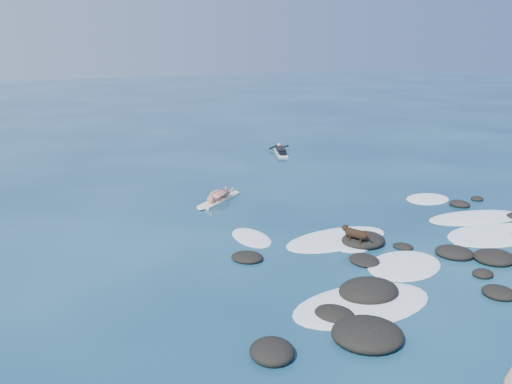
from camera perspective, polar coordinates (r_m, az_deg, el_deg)
ground at (r=17.79m, az=11.96°, el=-4.83°), size 160.00×160.00×0.00m
reef_rocks at (r=16.07m, az=18.45°, el=-7.10°), size 14.26×6.86×0.52m
breaking_foam at (r=18.29m, az=18.28°, el=-4.69°), size 11.93×8.17×0.12m
standing_surfer_rig at (r=21.54m, az=-3.73°, el=0.78°), size 2.61×1.80×1.67m
paddling_surfer_rig at (r=30.81m, az=2.49°, el=4.14°), size 1.64×2.39×0.43m
dog at (r=16.95m, az=9.86°, el=-4.12°), size 0.46×1.04×0.67m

